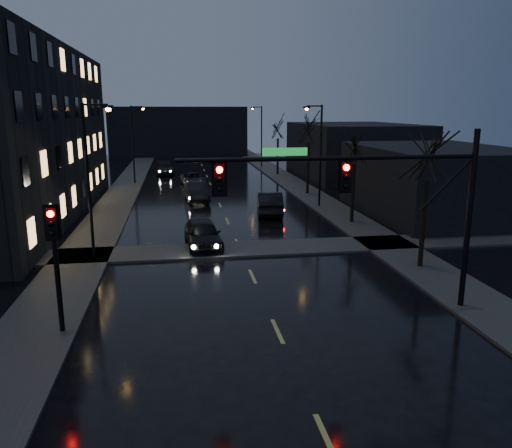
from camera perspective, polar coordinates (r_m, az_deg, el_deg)
name	(u,v)px	position (r m, az deg, el deg)	size (l,w,h in m)	color
sidewalk_left	(117,201)	(44.05, -15.57, 2.58)	(3.00, 140.00, 0.12)	#2D2D2B
sidewalk_right	(311,195)	(45.30, 6.33, 3.26)	(3.00, 140.00, 0.12)	#2D2D2B
sidewalk_cross	(241,249)	(27.84, -1.77, -2.90)	(40.00, 3.00, 0.12)	#2D2D2B
commercial_right_near	(436,181)	(39.25, 19.87, 4.65)	(10.00, 14.00, 5.00)	black
commercial_right_far	(353,150)	(59.81, 11.08, 8.31)	(12.00, 18.00, 6.00)	black
far_block	(179,131)	(86.14, -8.85, 10.45)	(22.00, 10.00, 8.00)	black
signal_mast	(377,189)	(18.71, 13.67, 3.94)	(11.11, 0.41, 7.00)	black
signal_pole_left	(55,251)	(18.19, -21.98, -2.90)	(0.35, 0.41, 4.53)	black
tree_near	(430,141)	(25.01, 19.22, 8.92)	(3.52, 3.52, 8.08)	black
tree_mid_a	(355,138)	(34.18, 11.28, 9.65)	(3.30, 3.30, 7.58)	black
tree_mid_b	(309,121)	(45.60, 6.08, 11.61)	(3.74, 3.74, 8.59)	black
tree_far	(278,123)	(59.25, 2.53, 11.46)	(3.43, 3.43, 7.88)	black
streetlight_l_near	(92,168)	(26.58, -18.24, 6.06)	(1.53, 0.28, 8.00)	black
streetlight_l_far	(135,138)	(53.32, -13.70, 9.54)	(1.53, 0.28, 8.00)	black
streetlight_r_mid	(318,147)	(39.69, 7.10, 8.72)	(1.53, 0.28, 8.00)	black
streetlight_r_far	(260,131)	(67.01, 0.45, 10.55)	(1.53, 0.28, 8.00)	black
oncoming_car_a	(203,234)	(28.37, -6.09, -1.13)	(1.87, 4.66, 1.59)	black
oncoming_car_b	(197,192)	(42.85, -6.80, 3.69)	(1.69, 4.85, 1.60)	black
oncoming_car_c	(193,179)	(51.73, -7.20, 5.13)	(2.19, 4.74, 1.32)	black
oncoming_car_d	(165,168)	(60.89, -10.33, 6.28)	(2.07, 5.09, 1.48)	black
lead_car	(270,203)	(37.26, 1.56, 2.43)	(1.78, 5.10, 1.68)	black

